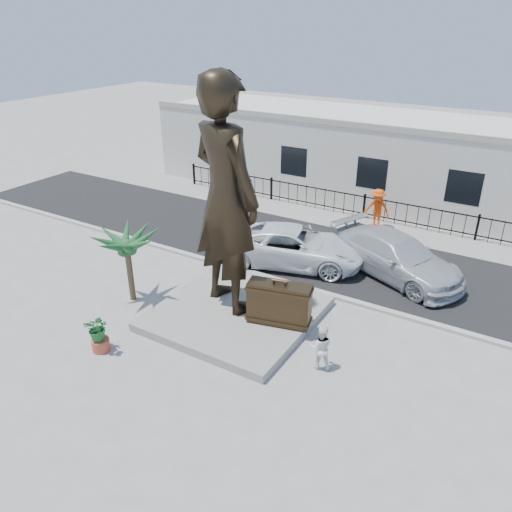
{
  "coord_description": "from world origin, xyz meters",
  "views": [
    {
      "loc": [
        7.74,
        -10.82,
        9.61
      ],
      "look_at": [
        0.0,
        2.0,
        2.3
      ],
      "focal_mm": 35.0,
      "sensor_mm": 36.0,
      "label": 1
    }
  ],
  "objects_px": {
    "tourist": "(321,347)",
    "car_white": "(294,246)",
    "suitcase": "(279,304)",
    "statue": "(226,197)"
  },
  "relations": [
    {
      "from": "tourist",
      "to": "car_white",
      "type": "relative_size",
      "value": 0.25
    },
    {
      "from": "suitcase",
      "to": "car_white",
      "type": "xyz_separation_m",
      "value": [
        -1.83,
        4.67,
        -0.21
      ]
    },
    {
      "from": "tourist",
      "to": "car_white",
      "type": "bearing_deg",
      "value": -79.64
    },
    {
      "from": "suitcase",
      "to": "tourist",
      "type": "bearing_deg",
      "value": -41.81
    },
    {
      "from": "suitcase",
      "to": "car_white",
      "type": "bearing_deg",
      "value": 97.97
    },
    {
      "from": "suitcase",
      "to": "tourist",
      "type": "xyz_separation_m",
      "value": [
        2.01,
        -1.09,
        -0.31
      ]
    },
    {
      "from": "statue",
      "to": "suitcase",
      "type": "height_order",
      "value": "statue"
    },
    {
      "from": "statue",
      "to": "car_white",
      "type": "height_order",
      "value": "statue"
    },
    {
      "from": "suitcase",
      "to": "tourist",
      "type": "distance_m",
      "value": 2.3
    },
    {
      "from": "tourist",
      "to": "car_white",
      "type": "height_order",
      "value": "car_white"
    }
  ]
}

